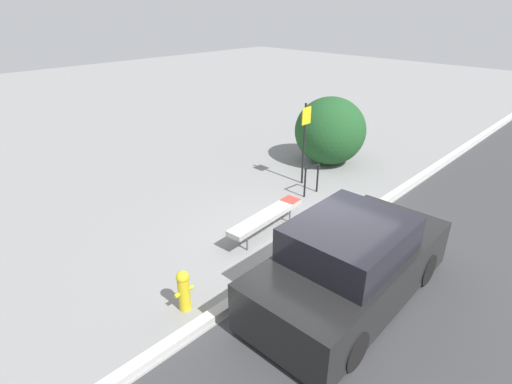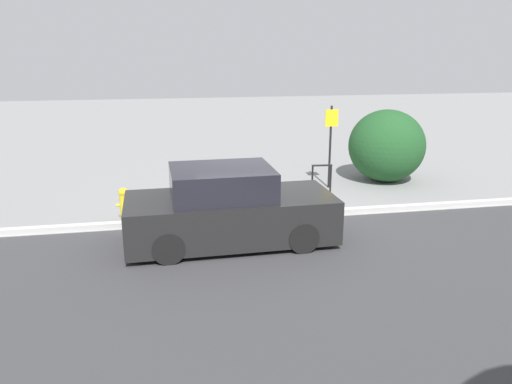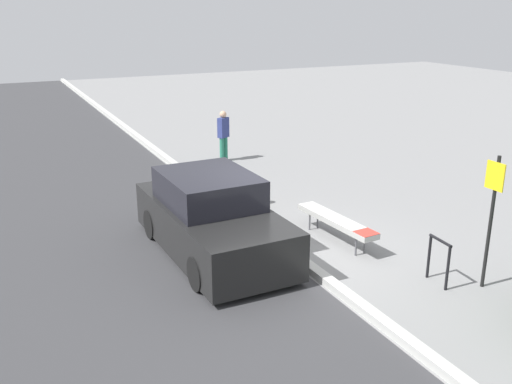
{
  "view_description": "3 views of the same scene",
  "coord_description": "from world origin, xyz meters",
  "px_view_note": "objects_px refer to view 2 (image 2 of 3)",
  "views": [
    {
      "loc": [
        -5.89,
        -4.0,
        4.7
      ],
      "look_at": [
        -0.54,
        1.18,
        1.15
      ],
      "focal_mm": 28.0,
      "sensor_mm": 36.0,
      "label": 1
    },
    {
      "loc": [
        -2.0,
        -10.68,
        3.78
      ],
      "look_at": [
        0.03,
        0.11,
        0.62
      ],
      "focal_mm": 35.0,
      "sensor_mm": 36.0,
      "label": 2
    },
    {
      "loc": [
        8.73,
        -4.97,
        4.56
      ],
      "look_at": [
        -0.87,
        -0.31,
        1.07
      ],
      "focal_mm": 40.0,
      "sensor_mm": 36.0,
      "label": 3
    }
  ],
  "objects_px": {
    "fire_hydrant": "(124,203)",
    "bench": "(239,188)",
    "bike_rack": "(322,176)",
    "parked_car_near": "(229,210)",
    "sign_post": "(331,139)"
  },
  "relations": [
    {
      "from": "sign_post",
      "to": "parked_car_near",
      "type": "xyz_separation_m",
      "value": [
        -3.33,
        -3.61,
        -0.69
      ]
    },
    {
      "from": "sign_post",
      "to": "bike_rack",
      "type": "bearing_deg",
      "value": -124.34
    },
    {
      "from": "bench",
      "to": "bike_rack",
      "type": "distance_m",
      "value": 2.39
    },
    {
      "from": "bike_rack",
      "to": "parked_car_near",
      "type": "distance_m",
      "value": 4.17
    },
    {
      "from": "bike_rack",
      "to": "fire_hydrant",
      "type": "distance_m",
      "value": 5.2
    },
    {
      "from": "bench",
      "to": "parked_car_near",
      "type": "bearing_deg",
      "value": -107.39
    },
    {
      "from": "bench",
      "to": "sign_post",
      "type": "height_order",
      "value": "sign_post"
    },
    {
      "from": "bike_rack",
      "to": "parked_car_near",
      "type": "bearing_deg",
      "value": -134.21
    },
    {
      "from": "bench",
      "to": "bike_rack",
      "type": "xyz_separation_m",
      "value": [
        2.33,
        0.52,
        0.06
      ]
    },
    {
      "from": "bench",
      "to": "fire_hydrant",
      "type": "height_order",
      "value": "fire_hydrant"
    },
    {
      "from": "fire_hydrant",
      "to": "bench",
      "type": "bearing_deg",
      "value": 13.52
    },
    {
      "from": "bench",
      "to": "sign_post",
      "type": "xyz_separation_m",
      "value": [
        2.75,
        1.14,
        0.95
      ]
    },
    {
      "from": "bench",
      "to": "sign_post",
      "type": "bearing_deg",
      "value": 18.3
    },
    {
      "from": "parked_car_near",
      "to": "bike_rack",
      "type": "bearing_deg",
      "value": 44.49
    },
    {
      "from": "bike_rack",
      "to": "bench",
      "type": "bearing_deg",
      "value": -167.4
    }
  ]
}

